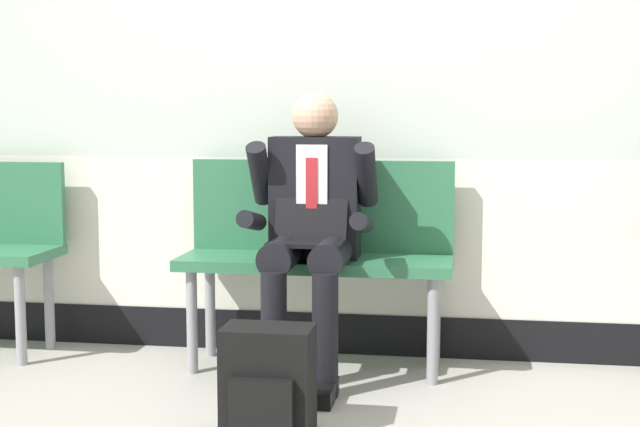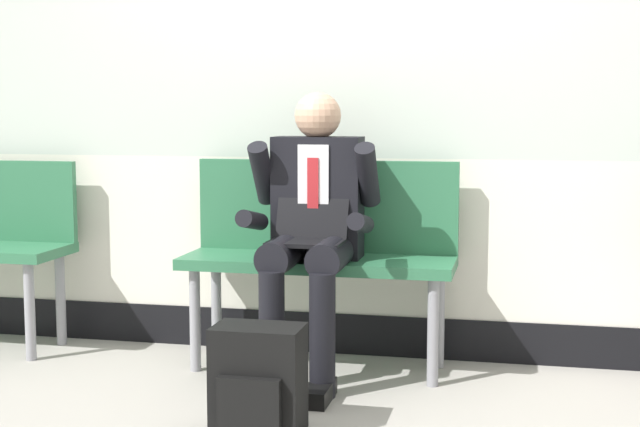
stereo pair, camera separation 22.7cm
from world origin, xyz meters
TOP-DOWN VIEW (x-y plane):
  - ground_plane at (0.00, 0.00)m, footprint 18.00×18.00m
  - station_wall at (0.00, 0.62)m, footprint 6.75×0.14m
  - bench_with_person at (-0.11, 0.34)m, footprint 1.25×0.42m
  - person_seated at (-0.11, 0.14)m, footprint 0.57×0.70m
  - backpack at (-0.14, -0.60)m, footprint 0.33×0.25m

SIDE VIEW (x-z plane):
  - ground_plane at x=0.00m, z-range 0.00..0.00m
  - backpack at x=-0.14m, z-range 0.00..0.40m
  - bench_with_person at x=-0.11m, z-range 0.10..1.06m
  - person_seated at x=-0.11m, z-range 0.05..1.33m
  - station_wall at x=0.00m, z-range -0.02..3.18m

